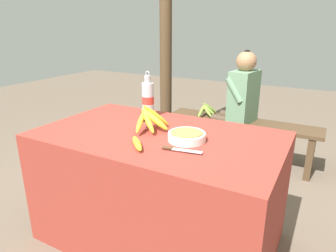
{
  "coord_description": "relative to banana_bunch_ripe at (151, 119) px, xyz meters",
  "views": [
    {
      "loc": [
        0.89,
        -1.49,
        1.38
      ],
      "look_at": [
        0.04,
        0.05,
        0.79
      ],
      "focal_mm": 32.0,
      "sensor_mm": 36.0,
      "label": 1
    }
  ],
  "objects": [
    {
      "name": "banana_bunch_ripe",
      "position": [
        0.0,
        0.0,
        0.0
      ],
      "size": [
        0.21,
        0.32,
        0.17
      ],
      "color": "#4C381E",
      "rests_on": "market_counter"
    },
    {
      "name": "support_post_near",
      "position": [
        -0.82,
        1.67,
        0.43
      ],
      "size": [
        0.14,
        0.14,
        2.52
      ],
      "color": "#4C3823",
      "rests_on": "ground_plane"
    },
    {
      "name": "seated_vendor",
      "position": [
        0.17,
        1.42,
        -0.15
      ],
      "size": [
        0.44,
        0.41,
        1.17
      ],
      "rotation": [
        0.0,
        0.0,
        2.98
      ],
      "color": "#473828",
      "rests_on": "ground_plane"
    },
    {
      "name": "water_bottle",
      "position": [
        -0.18,
        0.25,
        0.06
      ],
      "size": [
        0.09,
        0.09,
        0.33
      ],
      "color": "silver",
      "rests_on": "market_counter"
    },
    {
      "name": "serving_bowl",
      "position": [
        0.28,
        -0.05,
        -0.05
      ],
      "size": [
        0.22,
        0.22,
        0.05
      ],
      "color": "white",
      "rests_on": "market_counter"
    },
    {
      "name": "knife",
      "position": [
        0.29,
        -0.22,
        -0.07
      ],
      "size": [
        0.22,
        0.06,
        0.02
      ],
      "rotation": [
        0.0,
        0.0,
        0.17
      ],
      "color": "#BCBCC1",
      "rests_on": "market_counter"
    },
    {
      "name": "market_counter",
      "position": [
        0.07,
        -0.03,
        -0.45
      ],
      "size": [
        1.49,
        0.88,
        0.75
      ],
      "color": "maroon",
      "rests_on": "ground_plane"
    },
    {
      "name": "wooden_bench",
      "position": [
        0.2,
        1.44,
        -0.45
      ],
      "size": [
        1.56,
        0.32,
        0.45
      ],
      "color": "#4C3823",
      "rests_on": "ground_plane"
    },
    {
      "name": "ground_plane",
      "position": [
        0.07,
        -0.03,
        -0.83
      ],
      "size": [
        12.0,
        12.0,
        0.0
      ],
      "primitive_type": "plane",
      "color": "brown"
    },
    {
      "name": "banana_bunch_green",
      "position": [
        -0.19,
        1.44,
        -0.31
      ],
      "size": [
        0.18,
        0.33,
        0.15
      ],
      "color": "#4C381E",
      "rests_on": "wooden_bench"
    },
    {
      "name": "loose_banana_front",
      "position": [
        0.08,
        -0.27,
        -0.06
      ],
      "size": [
        0.17,
        0.18,
        0.04
      ],
      "rotation": [
        0.0,
        0.0,
        -0.8
      ],
      "color": "gold",
      "rests_on": "market_counter"
    }
  ]
}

